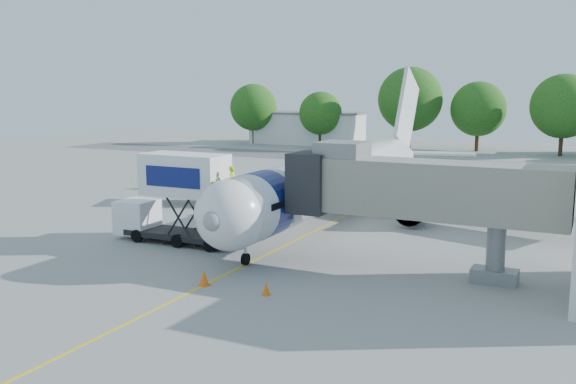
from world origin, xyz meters
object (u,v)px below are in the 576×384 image
at_px(aircraft, 340,178).
at_px(catering_hiloader, 176,198).
at_px(jet_bridge, 406,189).
at_px(ground_tug, 189,306).

bearing_deg(aircraft, catering_hiloader, -119.38).
relative_size(jet_bridge, ground_tug, 3.42).
distance_m(aircraft, ground_tug, 22.43).
height_order(catering_hiloader, ground_tug, catering_hiloader).
height_order(aircraft, ground_tug, aircraft).
relative_size(aircraft, jet_bridge, 2.71).
bearing_deg(jet_bridge, ground_tug, -117.11).
distance_m(aircraft, catering_hiloader, 12.77).
relative_size(catering_hiloader, ground_tug, 2.09).
bearing_deg(aircraft, ground_tug, -84.04).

